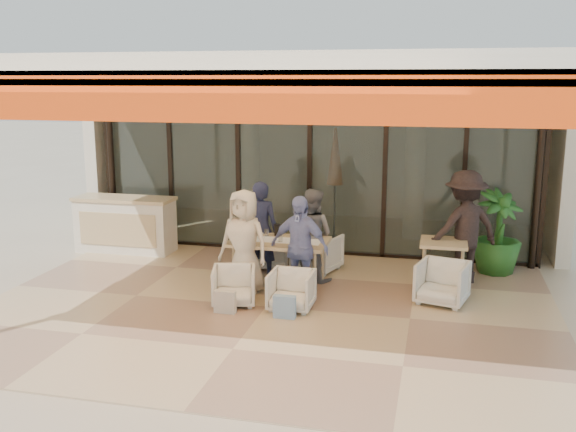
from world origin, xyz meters
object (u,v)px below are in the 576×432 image
Objects in this scene: chair_near_right at (291,289)px; diner_navy at (261,229)px; side_table at (443,248)px; chair_near_left at (234,284)px; diner_cream at (244,243)px; chair_far_right at (317,251)px; standing_woman at (464,228)px; side_chair at (442,281)px; chair_far_left at (269,250)px; diner_grey at (312,235)px; potted_palm at (497,232)px; dining_table at (279,244)px; diner_periwinkle at (299,248)px; host_counter at (125,224)px.

diner_navy is at bearing 121.44° from chair_near_right.
chair_near_right is at bearing -143.98° from side_table.
chair_near_left is 0.70m from diner_cream.
standing_woman is at bearing -165.32° from chair_far_right.
side_chair is (2.88, 0.74, 0.04)m from chair_near_left.
standing_woman is (3.19, -0.10, 0.59)m from chair_far_left.
side_chair is (2.04, 0.74, 0.04)m from chair_near_right.
diner_navy reaches higher than chair_far_left.
chair_far_right is at bearing 161.94° from chair_far_left.
diner_grey is 2.16× the size of side_chair.
potted_palm is (3.74, 1.06, -0.09)m from diner_navy.
diner_grey is (-0.00, 1.40, 0.44)m from chair_near_right.
dining_table is 0.63m from diner_cream.
side_table is at bearing 38.28° from diner_periwinkle.
chair_near_right is 0.89× the size of side_chair.
side_chair is (2.47, -0.22, -0.34)m from dining_table.
chair_far_right is at bearing 50.97° from chair_near_left.
chair_far_left is 2.93m from side_table.
diner_grey reaches higher than host_counter.
chair_near_left is 2.98m from side_chair.
chair_near_left is 0.41× the size of diner_grey.
diner_navy is 2.89m from side_table.
diner_cream is (0.00, -1.40, 0.49)m from chair_far_left.
standing_woman is at bearing 14.33° from chair_near_left.
diner_periwinkle is (0.84, 0.50, 0.46)m from chair_near_left.
diner_navy is at bearing -178.28° from side_table.
potted_palm is at bearing 24.31° from dining_table.
diner_periwinkle is (3.70, -1.77, 0.24)m from host_counter.
host_counter is at bearing 166.99° from diner_periwinkle.
diner_periwinkle reaches higher than chair_near_left.
standing_woman is at bearing 46.28° from side_table.
dining_table is at bearing -170.81° from side_chair.
host_counter is 3.00× the size of chair_far_left.
potted_palm is at bearing -166.14° from diner_navy.
chair_near_right is (0.84, 0.00, 0.00)m from chair_near_left.
diner_cream is 2.30× the size of side_chair.
diner_navy is at bearing 74.82° from chair_near_left.
standing_woman is (3.19, 0.40, 0.11)m from diner_navy.
chair_near_right is 0.44× the size of potted_palm.
chair_far_right is 0.50× the size of potted_palm.
standing_woman is at bearing -174.71° from diner_navy.
host_counter is 3.81m from diner_grey.
side_chair is (2.04, -0.66, -0.40)m from diner_grey.
diner_cream is at bearing -132.26° from dining_table.
chair_far_left is 0.88× the size of chair_far_right.
potted_palm is at bearing -152.09° from chair_far_right.
chair_near_left is 0.39× the size of diner_cream.
diner_periwinkle is (0.43, -0.46, 0.08)m from dining_table.
diner_grey is (0.84, 1.40, 0.44)m from chair_near_left.
standing_woman is at bearing -150.41° from diner_grey.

